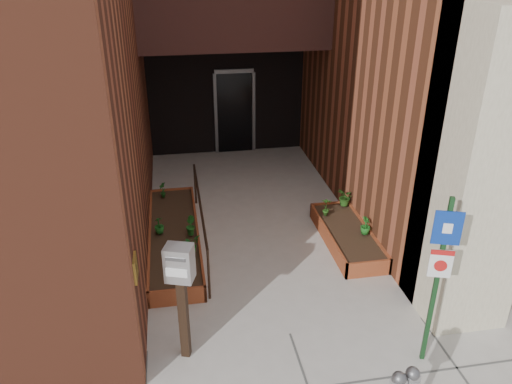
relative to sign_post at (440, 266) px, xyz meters
name	(u,v)px	position (x,y,z in m)	size (l,w,h in m)	color
ground	(290,334)	(-1.63, 0.76, -1.48)	(80.00, 80.00, 0.00)	#9E9991
planter_left	(174,238)	(-3.18, 3.46, -1.35)	(0.90, 3.60, 0.30)	maroon
planter_right	(347,237)	(-0.03, 2.96, -1.35)	(0.80, 2.20, 0.30)	maroon
handrail	(200,208)	(-2.68, 3.41, -0.73)	(0.04, 3.34, 0.90)	black
sign_post	(440,266)	(0.00, 0.00, 0.00)	(0.32, 0.13, 2.41)	#15391A
payment_dropbox	(181,279)	(-3.09, 0.62, -0.25)	(0.40, 0.34, 1.71)	black
shrub_left_a	(191,244)	(-2.90, 2.65, -1.01)	(0.30, 0.30, 0.33)	#1B5E1D
shrub_left_b	(190,225)	(-2.88, 3.28, -1.00)	(0.19, 0.19, 0.35)	#185217
shrub_left_c	(159,225)	(-3.42, 3.42, -1.02)	(0.18, 0.18, 0.32)	#19591A
shrub_left_d	(163,190)	(-3.35, 4.87, -1.02)	(0.17, 0.17, 0.33)	#164E17
shrub_right_a	(366,225)	(0.22, 2.76, -1.01)	(0.19, 0.19, 0.33)	#1C621C
shrub_right_b	(326,207)	(-0.27, 3.54, -0.99)	(0.20, 0.20, 0.38)	#255317
shrub_right_c	(345,197)	(0.22, 3.86, -1.00)	(0.33, 0.33, 0.36)	#235016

